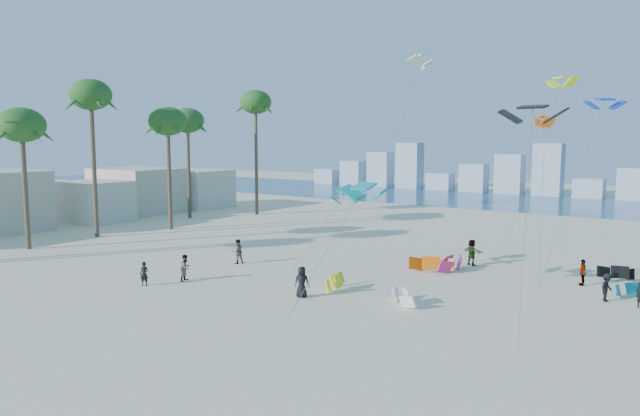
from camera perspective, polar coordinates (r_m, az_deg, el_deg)
The scene contains 10 objects.
ground at distance 31.66m, azimuth -22.09°, elevation -10.58°, with size 220.00×220.00×0.00m, color beige.
ocean at distance 92.15m, azimuth 18.97°, elevation 0.73°, with size 220.00×220.00×0.00m, color navy.
kitesurfer_near at distance 38.32m, azimuth -16.82°, elevation -6.19°, with size 0.55×0.36×1.52m, color black.
kitesurfer_mid at distance 38.95m, azimuth -13.02°, elevation -5.72°, with size 0.84×0.65×1.72m, color gray.
kitesurfers_far at distance 39.13m, azimuth 12.01°, elevation -5.58°, with size 26.76×15.08×1.90m.
grounded_kites at distance 38.95m, azimuth 14.41°, elevation -6.37°, with size 16.83×14.92×1.00m.
flying_kites at distance 40.13m, azimuth 18.48°, elevation 8.54°, with size 30.45×34.40×16.07m.
palm_row at distance 58.07m, azimuth -21.23°, elevation 9.00°, with size 8.72×44.80×15.08m.
beachfront_buildings at distance 70.20m, azimuth -22.75°, elevation 0.96°, with size 11.50×43.00×6.00m.
distant_skyline at distance 101.82m, azimuth 20.00°, elevation 2.97°, with size 85.00×3.00×8.40m.
Camera 1 is at (25.71, -16.02, 9.19)m, focal length 32.70 mm.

